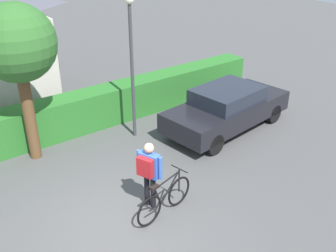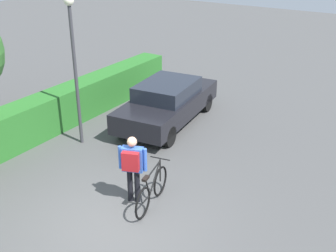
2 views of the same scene
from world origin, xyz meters
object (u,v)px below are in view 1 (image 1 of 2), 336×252
street_lamp (131,50)px  tree_kerbside (17,45)px  parked_car_near (227,108)px  person_rider (149,169)px  bicycle (165,199)px

street_lamp → tree_kerbside: tree_kerbside is taller
parked_car_near → tree_kerbside: tree_kerbside is taller
parked_car_near → person_rider: person_rider is taller
street_lamp → bicycle: bearing=-112.7°
person_rider → tree_kerbside: bearing=109.2°
parked_car_near → tree_kerbside: bearing=160.3°
tree_kerbside → person_rider: bearing=-70.8°
person_rider → tree_kerbside: 4.69m
parked_car_near → person_rider: bearing=-157.1°
parked_car_near → person_rider: 4.73m
person_rider → street_lamp: size_ratio=0.39×
bicycle → street_lamp: bearing=67.3°
bicycle → person_rider: person_rider is taller
street_lamp → parked_car_near: bearing=-27.9°
parked_car_near → person_rider: size_ratio=2.75×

